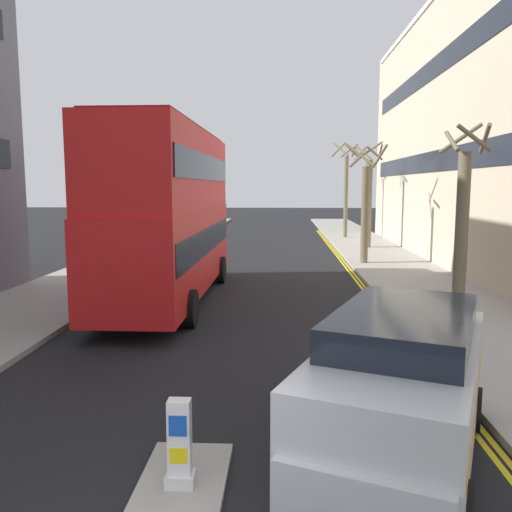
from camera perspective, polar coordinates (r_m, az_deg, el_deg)
sidewalk_right at (r=21.13m, az=17.20°, el=-2.99°), size 4.00×80.00×0.14m
sidewalk_left at (r=21.88m, az=-17.98°, el=-2.67°), size 4.00×80.00×0.14m
kerb_line_outer at (r=18.78m, az=12.47°, el=-4.32°), size 0.10×56.00×0.01m
kerb_line_inner at (r=18.75m, az=11.98°, el=-4.32°), size 0.10×56.00×0.01m
traffic_island at (r=7.29m, az=-8.07°, el=-23.48°), size 1.10×2.20×0.10m
keep_left_bollard at (r=7.02m, az=-8.17°, el=-19.58°), size 0.36×0.28×1.11m
double_decker_bus_away at (r=17.68m, az=-9.21°, el=4.93°), size 2.87×10.83×5.64m
taxi_minivan at (r=7.66m, az=15.14°, el=-13.61°), size 3.50×5.16×2.12m
street_tree_near at (r=32.58m, az=11.95°, el=6.03°), size 1.80×1.83×6.34m
street_tree_mid at (r=16.07m, az=21.21°, el=3.10°), size 1.21×1.26×5.45m
street_tree_far at (r=25.88m, az=11.60°, el=4.93°), size 2.03×2.02×5.68m
street_tree_distant at (r=38.75m, az=9.61°, el=7.15°), size 1.93×2.06×6.80m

